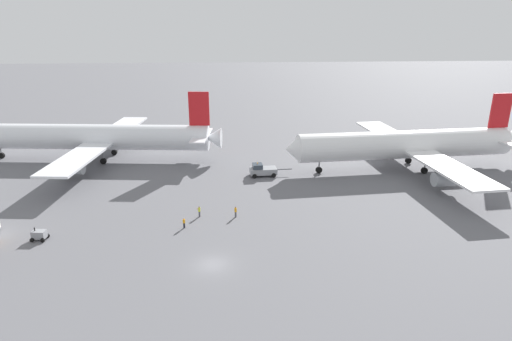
# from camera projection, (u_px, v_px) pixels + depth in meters

# --- Properties ---
(ground_plane) EXTENTS (600.00, 600.00, 0.00)m
(ground_plane) POSITION_uv_depth(u_px,v_px,m) (213.00, 264.00, 54.11)
(ground_plane) COLOR slate
(airliner_at_gate_left) EXTENTS (57.78, 48.72, 15.17)m
(airliner_at_gate_left) POSITION_uv_depth(u_px,v_px,m) (93.00, 137.00, 94.57)
(airliner_at_gate_left) COLOR white
(airliner_at_gate_left) RESTS_ON ground
(airliner_being_pushed) EXTENTS (50.07, 49.31, 15.34)m
(airliner_being_pushed) POSITION_uv_depth(u_px,v_px,m) (406.00, 145.00, 88.09)
(airliner_being_pushed) COLOR white
(airliner_being_pushed) RESTS_ON ground
(pushback_tug) EXTENTS (8.56, 3.31, 2.81)m
(pushback_tug) POSITION_uv_depth(u_px,v_px,m) (262.00, 170.00, 85.39)
(pushback_tug) COLOR gray
(pushback_tug) RESTS_ON ground
(gse_gpu_cart_small) EXTENTS (2.27, 1.83, 1.90)m
(gse_gpu_cart_small) POSITION_uv_depth(u_px,v_px,m) (39.00, 235.00, 60.03)
(gse_gpu_cart_small) COLOR gray
(gse_gpu_cart_small) RESTS_ON ground
(ground_crew_wing_walker_right) EXTENTS (0.36, 0.36, 1.75)m
(ground_crew_wing_walker_right) POSITION_uv_depth(u_px,v_px,m) (236.00, 212.00, 67.13)
(ground_crew_wing_walker_right) COLOR #4C4C51
(ground_crew_wing_walker_right) RESTS_ON ground
(ground_crew_marshaller_foreground) EXTENTS (0.50, 0.36, 1.74)m
(ground_crew_marshaller_foreground) POSITION_uv_depth(u_px,v_px,m) (199.00, 211.00, 67.26)
(ground_crew_marshaller_foreground) COLOR #4C4C51
(ground_crew_marshaller_foreground) RESTS_ON ground
(ground_crew_ramp_agent_by_cones) EXTENTS (0.36, 0.49, 1.62)m
(ground_crew_ramp_agent_by_cones) POSITION_uv_depth(u_px,v_px,m) (184.00, 223.00, 63.55)
(ground_crew_ramp_agent_by_cones) COLOR black
(ground_crew_ramp_agent_by_cones) RESTS_ON ground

